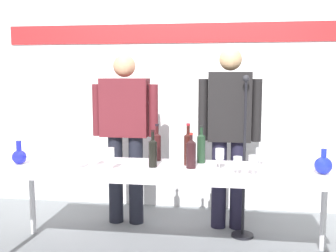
% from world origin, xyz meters
% --- Properties ---
extents(back_wall, '(5.52, 0.11, 3.00)m').
position_xyz_m(back_wall, '(0.00, 1.31, 1.50)').
color(back_wall, white).
rests_on(back_wall, ground).
extents(display_table, '(2.67, 0.71, 0.72)m').
position_xyz_m(display_table, '(0.00, 0.00, 0.67)').
color(display_table, white).
rests_on(display_table, ground).
extents(decanter_blue_left, '(0.12, 0.12, 0.19)m').
position_xyz_m(decanter_blue_left, '(-1.20, -0.02, 0.79)').
color(decanter_blue_left, '#1B20B5').
rests_on(decanter_blue_left, display_table).
extents(decanter_blue_right, '(0.13, 0.13, 0.19)m').
position_xyz_m(decanter_blue_right, '(1.17, -0.02, 0.79)').
color(decanter_blue_right, '#1927B5').
rests_on(decanter_blue_right, display_table).
extents(presenter_left, '(0.64, 0.22, 1.64)m').
position_xyz_m(presenter_left, '(-0.50, 0.70, 0.95)').
color(presenter_left, black).
rests_on(presenter_left, ground).
extents(presenter_right, '(0.58, 0.22, 1.69)m').
position_xyz_m(presenter_right, '(0.50, 0.70, 0.96)').
color(presenter_right, black).
rests_on(presenter_right, ground).
extents(wine_bottle_0, '(0.08, 0.08, 0.28)m').
position_xyz_m(wine_bottle_0, '(0.20, 0.03, 0.84)').
color(wine_bottle_0, black).
rests_on(wine_bottle_0, display_table).
extents(wine_bottle_1, '(0.07, 0.07, 0.30)m').
position_xyz_m(wine_bottle_1, '(-0.10, 0.02, 0.85)').
color(wine_bottle_1, black).
rests_on(wine_bottle_1, display_table).
extents(wine_bottle_2, '(0.07, 0.07, 0.31)m').
position_xyz_m(wine_bottle_2, '(0.26, 0.24, 0.86)').
color(wine_bottle_2, '#1B3320').
rests_on(wine_bottle_2, display_table).
extents(wine_bottle_3, '(0.07, 0.07, 0.31)m').
position_xyz_m(wine_bottle_3, '(-0.11, 0.28, 0.86)').
color(wine_bottle_3, black).
rests_on(wine_bottle_3, display_table).
extents(wine_bottle_4, '(0.07, 0.07, 0.34)m').
position_xyz_m(wine_bottle_4, '(0.17, 0.14, 0.87)').
color(wine_bottle_4, '#33120F').
rests_on(wine_bottle_4, display_table).
extents(wine_glass_left_0, '(0.07, 0.07, 0.14)m').
position_xyz_m(wine_glass_left_0, '(-0.67, -0.12, 0.82)').
color(wine_glass_left_0, white).
rests_on(wine_glass_left_0, display_table).
extents(wine_glass_left_1, '(0.06, 0.06, 0.16)m').
position_xyz_m(wine_glass_left_1, '(-1.04, 0.10, 0.84)').
color(wine_glass_left_1, white).
rests_on(wine_glass_left_1, display_table).
extents(wine_glass_left_2, '(0.07, 0.07, 0.14)m').
position_xyz_m(wine_glass_left_2, '(-0.57, -0.01, 0.83)').
color(wine_glass_left_2, white).
rests_on(wine_glass_left_2, display_table).
extents(wine_glass_left_3, '(0.06, 0.06, 0.17)m').
position_xyz_m(wine_glass_left_3, '(-0.40, -0.11, 0.85)').
color(wine_glass_left_3, white).
rests_on(wine_glass_left_3, display_table).
extents(wine_glass_right_0, '(0.07, 0.07, 0.16)m').
position_xyz_m(wine_glass_right_0, '(0.42, 0.01, 0.84)').
color(wine_glass_right_0, white).
rests_on(wine_glass_right_0, display_table).
extents(wine_glass_right_1, '(0.06, 0.06, 0.14)m').
position_xyz_m(wine_glass_right_1, '(0.55, -0.15, 0.83)').
color(wine_glass_right_1, white).
rests_on(wine_glass_right_1, display_table).
extents(wine_glass_right_2, '(0.07, 0.07, 0.15)m').
position_xyz_m(wine_glass_right_2, '(0.66, -0.16, 0.83)').
color(wine_glass_right_2, white).
rests_on(wine_glass_right_2, display_table).
extents(wine_glass_right_3, '(0.07, 0.07, 0.14)m').
position_xyz_m(wine_glass_right_3, '(0.74, 0.20, 0.83)').
color(wine_glass_right_3, white).
rests_on(wine_glass_right_3, display_table).
extents(microphone_stand, '(0.20, 0.20, 1.45)m').
position_xyz_m(microphone_stand, '(0.63, 0.50, 0.48)').
color(microphone_stand, black).
rests_on(microphone_stand, ground).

